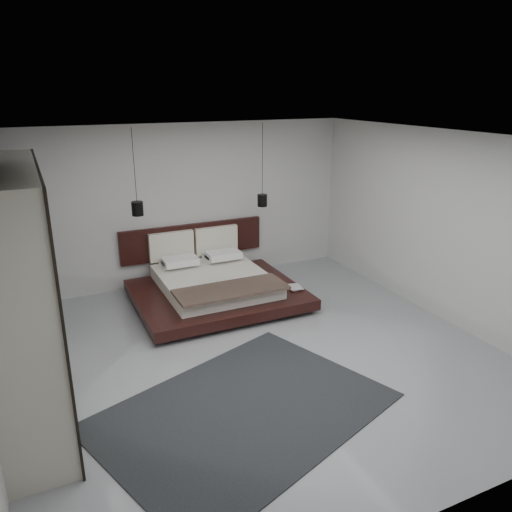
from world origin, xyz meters
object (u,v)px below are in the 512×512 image
lattice_screen (0,239)px  wardrobe (21,297)px  pendant_left (137,208)px  rug (244,411)px  bed (214,284)px  pendant_right (262,200)px

lattice_screen → wardrobe: (0.25, -2.50, 0.03)m
pendant_left → rug: bearing=-84.7°
bed → lattice_screen: bearing=170.0°
bed → wardrobe: (-2.79, -1.96, 1.05)m
pendant_right → rug: 4.13m
bed → pendant_left: pendant_left is taller
lattice_screen → pendant_right: bearing=-2.0°
pendant_right → rug: size_ratio=0.46×
wardrobe → pendant_left: bearing=54.0°
bed → wardrobe: size_ratio=0.96×
bed → wardrobe: bearing=-144.9°
bed → pendant_right: (1.07, 0.39, 1.24)m
wardrobe → rug: 2.62m
lattice_screen → wardrobe: size_ratio=0.96×
pendant_left → rug: (0.31, -3.37, -1.57)m
bed → pendant_right: pendant_right is taller
pendant_right → rug: (-1.84, -3.37, -1.51)m
pendant_right → wardrobe: bearing=-148.6°
lattice_screen → rug: bearing=-57.1°
lattice_screen → pendant_right: 4.12m
bed → pendant_right: 1.68m
pendant_left → rug: pendant_left is taller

